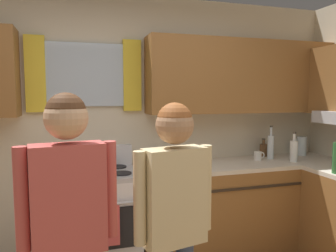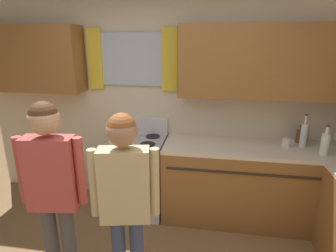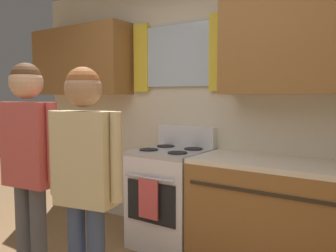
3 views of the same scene
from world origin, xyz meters
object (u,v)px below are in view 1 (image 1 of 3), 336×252
Objects in this scene: bottle_tall_clear at (271,146)px; mug_ceramic_white at (258,156)px; adult_in_plaid at (175,206)px; adult_left at (69,210)px; water_pitcher at (301,146)px; bottle_squat_brown at (263,150)px; stove_oven at (104,217)px; bottle_milk_white at (294,150)px.

bottle_tall_clear reaches higher than mug_ceramic_white.
bottle_tall_clear is 2.07m from adult_in_plaid.
water_pitcher is at bearing 29.06° from adult_left.
bottle_tall_clear is 1.67× the size of water_pitcher.
adult_in_plaid reaches higher than bottle_tall_clear.
bottle_tall_clear is 0.17m from bottle_squat_brown.
stove_oven is 1.43m from adult_in_plaid.
mug_ceramic_white is 0.57× the size of water_pitcher.
adult_left reaches higher than bottle_squat_brown.
bottle_tall_clear reaches higher than bottle_milk_white.
adult_in_plaid is (0.27, -1.30, 0.51)m from stove_oven.
adult_in_plaid reaches higher than bottle_milk_white.
mug_ceramic_white is at bearing 34.27° from adult_left.
bottle_milk_white reaches higher than stove_oven.
mug_ceramic_white is at bearing -170.20° from water_pitcher.
stove_oven is at bearing 101.87° from adult_in_plaid.
water_pitcher is at bearing 10.15° from bottle_tall_clear.
adult_in_plaid is (-1.55, -1.37, -0.06)m from bottle_tall_clear.
adult_left reaches higher than adult_in_plaid.
bottle_tall_clear is (1.83, 0.07, 0.57)m from stove_oven.
mug_ceramic_white is at bearing 1.46° from stove_oven.
adult_left is (-0.29, -1.28, 0.55)m from stove_oven.
bottle_squat_brown is 0.13× the size of adult_in_plaid.
water_pitcher is at bearing 35.71° from adult_in_plaid.
bottle_tall_clear is 0.20m from mug_ceramic_white.
bottle_milk_white is 2.49× the size of mug_ceramic_white.
adult_in_plaid is at bearing -144.29° from water_pitcher.
adult_left is at bearing -144.75° from bottle_squat_brown.
bottle_tall_clear is at bearing 126.57° from bottle_milk_white.
stove_oven is at bearing -173.16° from bottle_squat_brown.
bottle_squat_brown is 0.13× the size of adult_left.
stove_oven is 1.73m from mug_ceramic_white.
bottle_milk_white reaches higher than mug_ceramic_white.
adult_in_plaid is (0.56, -0.02, -0.03)m from adult_left.
stove_oven is 1.92m from bottle_squat_brown.
bottle_tall_clear is 0.24× the size of adult_in_plaid.
stove_oven is 0.70× the size of adult_in_plaid.
bottle_milk_white is 0.37m from mug_ceramic_white.
adult_left reaches higher than bottle_milk_white.
bottle_milk_white is 1.42× the size of water_pitcher.
stove_oven is 3.51× the size of bottle_milk_white.
adult_in_plaid is at bearing -135.84° from mug_ceramic_white.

